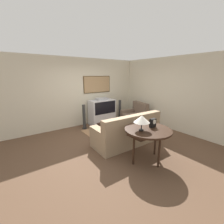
{
  "coord_description": "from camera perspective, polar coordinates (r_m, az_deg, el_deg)",
  "views": [
    {
      "loc": [
        -2.46,
        -3.5,
        2.06
      ],
      "look_at": [
        0.58,
        0.72,
        0.75
      ],
      "focal_mm": 24.0,
      "sensor_mm": 36.0,
      "label": 1
    }
  ],
  "objects": [
    {
      "name": "ground_plane",
      "position": [
        4.75,
        -0.63,
        -11.58
      ],
      "size": [
        12.0,
        12.0,
        0.0
      ],
      "primitive_type": "plane",
      "color": "brown"
    },
    {
      "name": "remote",
      "position": [
        5.31,
        -1.79,
        -4.04
      ],
      "size": [
        0.11,
        0.16,
        0.02
      ],
      "color": "black",
      "rests_on": "coffee_table"
    },
    {
      "name": "mantel_clock",
      "position": [
        3.76,
        15.28,
        -4.02
      ],
      "size": [
        0.15,
        0.1,
        0.21
      ],
      "color": "black",
      "rests_on": "console_table"
    },
    {
      "name": "speaker_tower_right",
      "position": [
        6.79,
        2.98,
        0.37
      ],
      "size": [
        0.2,
        0.2,
        0.95
      ],
      "color": "black",
      "rests_on": "ground_plane"
    },
    {
      "name": "speaker_tower_left",
      "position": [
        5.88,
        -10.57,
        -2.02
      ],
      "size": [
        0.2,
        0.2,
        0.95
      ],
      "color": "black",
      "rests_on": "ground_plane"
    },
    {
      "name": "table_lamp",
      "position": [
        3.43,
        11.26,
        -2.69
      ],
      "size": [
        0.36,
        0.36,
        0.36
      ],
      "color": "black",
      "rests_on": "console_table"
    },
    {
      "name": "couch",
      "position": [
        4.57,
        5.73,
        -8.08
      ],
      "size": [
        2.03,
        0.92,
        0.96
      ],
      "rotation": [
        0.0,
        0.0,
        3.12
      ],
      "color": "#9E8466",
      "rests_on": "ground_plane"
    },
    {
      "name": "wall_back",
      "position": [
        6.19,
        -12.08,
        7.28
      ],
      "size": [
        12.0,
        0.1,
        2.7
      ],
      "color": "beige",
      "rests_on": "ground_plane"
    },
    {
      "name": "wall_right",
      "position": [
        6.22,
        19.72,
        6.75
      ],
      "size": [
        0.06,
        12.0,
        2.7
      ],
      "color": "beige",
      "rests_on": "ground_plane"
    },
    {
      "name": "coffee_table",
      "position": [
        5.36,
        0.14,
        -4.45
      ],
      "size": [
        0.98,
        0.53,
        0.39
      ],
      "color": "black",
      "rests_on": "ground_plane"
    },
    {
      "name": "tv",
      "position": [
        6.35,
        -3.77,
        0.13
      ],
      "size": [
        1.08,
        0.53,
        1.12
      ],
      "color": "silver",
      "rests_on": "ground_plane"
    },
    {
      "name": "console_table",
      "position": [
        3.66,
        13.53,
        -7.36
      ],
      "size": [
        1.1,
        1.1,
        0.81
      ],
      "color": "black",
      "rests_on": "ground_plane"
    },
    {
      "name": "armchair",
      "position": [
        6.5,
        8.63,
        -1.82
      ],
      "size": [
        0.97,
        1.03,
        0.9
      ],
      "rotation": [
        0.0,
        0.0,
        -1.73
      ],
      "color": "brown",
      "rests_on": "ground_plane"
    },
    {
      "name": "area_rug",
      "position": [
        5.6,
        0.57,
        -7.38
      ],
      "size": [
        1.92,
        1.52,
        0.01
      ],
      "color": "#99704C",
      "rests_on": "ground_plane"
    }
  ]
}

